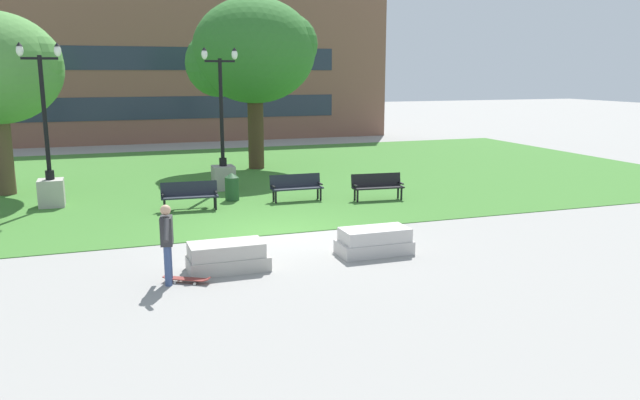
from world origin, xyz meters
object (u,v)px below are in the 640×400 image
concrete_block_center (227,257)px  lamp_post_right (50,175)px  lamp_post_left (223,162)px  skateboard (187,279)px  concrete_block_left (374,241)px  park_bench_near_left (377,185)px  trash_bin (232,187)px  park_bench_far_left (189,194)px  person_skateboarder (167,239)px  park_bench_far_right (296,186)px

concrete_block_center → lamp_post_right: lamp_post_right is taller
lamp_post_left → skateboard: bearing=-104.9°
concrete_block_left → skateboard: bearing=-171.6°
park_bench_near_left → skateboard: bearing=-138.2°
concrete_block_left → lamp_post_left: bearing=101.3°
skateboard → lamp_post_right: lamp_post_right is taller
concrete_block_center → trash_bin: bearing=77.8°
concrete_block_center → park_bench_far_left: size_ratio=0.98×
person_skateboarder → park_bench_near_left: size_ratio=0.93×
trash_bin → park_bench_far_left: bearing=-146.4°
skateboard → lamp_post_left: 10.70m
park_bench_far_right → lamp_post_right: (-7.93, 1.76, 0.55)m
skateboard → lamp_post_left: (2.73, 10.29, 0.99)m
park_bench_near_left → lamp_post_left: lamp_post_left is taller
concrete_block_center → concrete_block_left: same height
concrete_block_left → lamp_post_left: 9.83m
person_skateboarder → park_bench_far_left: 7.23m
park_bench_near_left → trash_bin: size_ratio=1.92×
concrete_block_left → trash_bin: (-2.02, 7.50, 0.20)m
park_bench_far_right → person_skateboarder: bearing=-124.6°
park_bench_near_left → park_bench_far_right: same height
concrete_block_left → skateboard: size_ratio=1.83×
skateboard → concrete_block_left: bearing=8.4°
park_bench_far_right → trash_bin: 2.23m
trash_bin → concrete_block_left: bearing=-74.9°
concrete_block_center → lamp_post_right: (-4.19, 8.60, 0.78)m
park_bench_near_left → trash_bin: trash_bin is taller
park_bench_far_right → lamp_post_left: size_ratio=0.34×
trash_bin → park_bench_far_right: bearing=-20.0°
concrete_block_center → lamp_post_left: lamp_post_left is taller
lamp_post_left → lamp_post_right: size_ratio=0.99×
lamp_post_left → park_bench_near_left: bearing=-37.9°
park_bench_far_right → lamp_post_left: lamp_post_left is taller
skateboard → lamp_post_right: size_ratio=0.19×
skateboard → park_bench_far_left: size_ratio=0.54×
skateboard → park_bench_far_right: bearing=57.5°
concrete_block_left → park_bench_far_left: (-3.62, 6.44, 0.23)m
park_bench_far_right → lamp_post_left: bearing=124.8°
lamp_post_right → skateboard: bearing=-70.8°
lamp_post_left → lamp_post_right: lamp_post_right is taller
park_bench_near_left → trash_bin: (-4.80, 1.55, -0.04)m
skateboard → concrete_block_center: bearing=30.6°
person_skateboarder → lamp_post_left: lamp_post_left is taller
park_bench_near_left → concrete_block_left: bearing=-115.0°
concrete_block_center → lamp_post_left: bearing=79.8°
park_bench_near_left → lamp_post_left: size_ratio=0.35×
park_bench_near_left → lamp_post_left: (-4.70, 3.66, 0.54)m
concrete_block_left → park_bench_far_right: 6.74m
park_bench_far_right → lamp_post_right: bearing=167.5°
lamp_post_right → trash_bin: 5.95m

